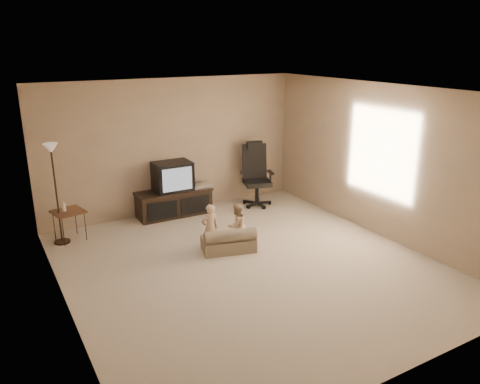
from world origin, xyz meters
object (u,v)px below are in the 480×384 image
at_px(floor_lamp, 54,172).
at_px(child_sofa, 229,242).
at_px(office_chair, 256,183).
at_px(toddler_left, 210,228).
at_px(tv_stand, 174,193).
at_px(side_table, 68,212).
at_px(toddler_right, 237,225).

distance_m(floor_lamp, child_sofa, 2.92).
height_order(office_chair, toddler_left, office_chair).
xyz_separation_m(tv_stand, office_chair, (1.64, -0.24, 0.03)).
bearing_deg(office_chair, tv_stand, -170.64).
height_order(office_chair, floor_lamp, floor_lamp).
xyz_separation_m(side_table, toddler_right, (2.24, -1.58, -0.13)).
xyz_separation_m(office_chair, toddler_right, (-1.34, -1.58, -0.09)).
relative_size(child_sofa, toddler_right, 1.25).
bearing_deg(side_table, floor_lamp, -164.79).
distance_m(office_chair, floor_lamp, 3.79).
bearing_deg(toddler_left, tv_stand, -93.22).
height_order(child_sofa, toddler_left, toddler_left).
height_order(floor_lamp, toddler_left, floor_lamp).
bearing_deg(child_sofa, side_table, 155.98).
xyz_separation_m(floor_lamp, toddler_right, (2.38, -1.54, -0.83)).
relative_size(child_sofa, toddler_left, 1.16).
xyz_separation_m(side_table, floor_lamp, (-0.14, -0.04, 0.70)).
height_order(tv_stand, office_chair, office_chair).
bearing_deg(toddler_left, floor_lamp, -36.65).
bearing_deg(toddler_left, child_sofa, 153.72).
bearing_deg(toddler_right, floor_lamp, -45.07).
distance_m(toddler_left, toddler_right, 0.45).
bearing_deg(office_chair, child_sofa, -114.63).
height_order(side_table, toddler_left, toddler_left).
distance_m(tv_stand, toddler_left, 1.79).
height_order(office_chair, child_sofa, office_chair).
xyz_separation_m(office_chair, side_table, (-3.58, 0.00, 0.04)).
distance_m(side_table, toddler_left, 2.37).
xyz_separation_m(office_chair, floor_lamp, (-3.72, -0.04, 0.74)).
xyz_separation_m(tv_stand, side_table, (-1.93, -0.24, 0.07)).
distance_m(tv_stand, child_sofa, 1.94).
xyz_separation_m(tv_stand, toddler_right, (0.31, -1.82, -0.07)).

